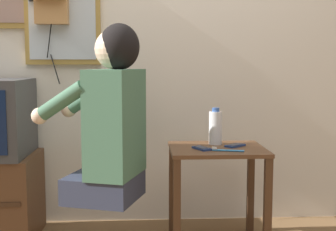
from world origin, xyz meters
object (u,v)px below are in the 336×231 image
cell_phone_spare (235,145)px  water_bottle (216,127)px  cell_phone_held (202,148)px  wall_mirror (62,13)px  toothbrush (226,150)px  person (111,118)px

cell_phone_spare → water_bottle: bearing=-168.3°
cell_phone_held → cell_phone_spare: (0.20, 0.08, 0.00)m
wall_mirror → cell_phone_spare: wall_mirror is taller
cell_phone_spare → water_bottle: water_bottle is taller
wall_mirror → cell_phone_held: 1.25m
water_bottle → toothbrush: water_bottle is taller
wall_mirror → toothbrush: (0.96, -0.55, -0.79)m
wall_mirror → toothbrush: wall_mirror is taller
toothbrush → cell_phone_spare: bearing=-15.4°
cell_phone_held → water_bottle: size_ratio=0.63×
cell_phone_spare → toothbrush: size_ratio=0.77×
cell_phone_held → toothbrush: (0.12, -0.07, 0.00)m
wall_mirror → water_bottle: wall_mirror is taller
wall_mirror → cell_phone_spare: bearing=-21.3°
person → wall_mirror: size_ratio=1.47×
wall_mirror → person: bearing=-58.8°
person → cell_phone_held: bearing=-64.0°
wall_mirror → water_bottle: size_ratio=2.96×
cell_phone_spare → toothbrush: 0.17m
person → toothbrush: size_ratio=5.49×
cell_phone_held → toothbrush: 0.14m
person → wall_mirror: 0.89m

